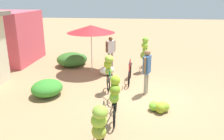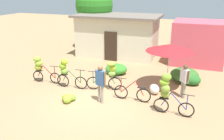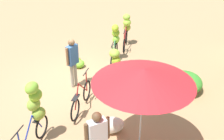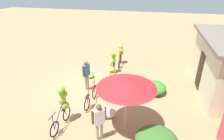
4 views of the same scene
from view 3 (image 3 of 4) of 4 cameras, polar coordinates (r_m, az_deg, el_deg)
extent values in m
plane|color=#A77E57|center=(9.76, -6.48, -2.56)|extent=(60.00, 60.00, 0.00)
ellipsoid|color=#37892C|center=(9.46, 14.84, -2.46)|extent=(1.29, 1.14, 0.58)
cylinder|color=beige|center=(6.46, 6.06, -8.89)|extent=(0.04, 0.04, 2.19)
cone|color=red|center=(5.91, 6.55, -1.19)|extent=(2.27, 2.27, 0.35)
torus|color=black|center=(11.82, 2.50, 5.02)|extent=(0.61, 0.10, 0.61)
torus|color=black|center=(12.76, 2.99, 6.81)|extent=(0.61, 0.10, 0.61)
cylinder|color=maroon|center=(12.48, 2.94, 7.88)|extent=(0.39, 0.07, 0.66)
cylinder|color=maroon|center=(12.01, 2.70, 7.04)|extent=(0.69, 0.09, 0.67)
cylinder|color=black|center=(11.58, 2.57, 7.97)|extent=(0.50, 0.07, 0.03)
cylinder|color=maroon|center=(11.70, 2.54, 6.48)|extent=(0.04, 0.04, 0.65)
cube|color=black|center=(12.55, 2.98, 8.06)|extent=(0.37, 0.17, 0.02)
ellipsoid|color=#8EA031|center=(12.53, 3.12, 8.81)|extent=(0.48, 0.43, 0.30)
ellipsoid|color=#95C439|center=(12.40, 3.13, 9.79)|extent=(0.45, 0.37, 0.31)
ellipsoid|color=#8DB63A|center=(12.39, 3.04, 10.89)|extent=(0.47, 0.41, 0.27)
torus|color=black|center=(10.43, 0.04, 1.87)|extent=(0.66, 0.09, 0.66)
torus|color=black|center=(11.31, 0.85, 4.06)|extent=(0.66, 0.09, 0.66)
cylinder|color=#19592D|center=(11.04, 0.73, 5.07)|extent=(0.38, 0.06, 0.60)
cylinder|color=#19592D|center=(10.59, 0.32, 4.04)|extent=(0.66, 0.07, 0.61)
cylinder|color=black|center=(10.15, 0.04, 5.25)|extent=(0.50, 0.06, 0.03)
cylinder|color=#19592D|center=(10.29, 0.04, 3.53)|extent=(0.04, 0.04, 0.67)
cube|color=black|center=(11.08, 0.79, 5.54)|extent=(0.37, 0.16, 0.02)
ellipsoid|color=#80C439|center=(11.02, 0.85, 6.40)|extent=(0.38, 0.32, 0.33)
ellipsoid|color=#7BA825|center=(10.97, 0.78, 7.70)|extent=(0.38, 0.31, 0.31)
ellipsoid|color=#94BC25|center=(10.79, 0.67, 8.67)|extent=(0.38, 0.32, 0.29)
torus|color=black|center=(9.88, 0.24, 0.30)|extent=(0.66, 0.23, 0.67)
torus|color=black|center=(8.95, 0.65, -2.93)|extent=(0.66, 0.23, 0.67)
cylinder|color=#19592D|center=(8.97, 0.58, -0.68)|extent=(0.40, 0.14, 0.61)
cylinder|color=#19592D|center=(9.44, 0.37, 0.89)|extent=(0.70, 0.23, 0.62)
cylinder|color=black|center=(9.61, 0.25, 3.51)|extent=(0.49, 0.16, 0.03)
cylinder|color=#19592D|center=(9.74, 0.25, 1.88)|extent=(0.04, 0.04, 0.61)
cube|color=black|center=(8.86, 0.61, -0.55)|extent=(0.38, 0.23, 0.02)
ellipsoid|color=#7DA73F|center=(8.82, 0.57, 0.45)|extent=(0.39, 0.34, 0.29)
ellipsoid|color=#92AE25|center=(8.69, 0.86, 1.90)|extent=(0.44, 0.40, 0.34)
ellipsoid|color=#87A933|center=(8.64, 0.53, 3.45)|extent=(0.50, 0.44, 0.26)
torus|color=black|center=(8.67, -5.21, -4.27)|extent=(0.65, 0.06, 0.65)
torus|color=black|center=(7.87, -7.63, -8.22)|extent=(0.65, 0.06, 0.65)
cylinder|color=maroon|center=(7.82, -7.32, -5.54)|extent=(0.40, 0.04, 0.67)
cylinder|color=maroon|center=(8.23, -6.06, -3.59)|extent=(0.70, 0.05, 0.68)
cylinder|color=black|center=(8.33, -5.41, -0.37)|extent=(0.50, 0.04, 0.03)
cylinder|color=maroon|center=(8.50, -5.31, -2.36)|extent=(0.04, 0.04, 0.67)
cube|color=black|center=(7.75, -7.53, -5.66)|extent=(0.36, 0.15, 0.02)
torus|color=black|center=(7.49, -14.33, -11.32)|extent=(0.63, 0.07, 0.62)
cylinder|color=navy|center=(7.19, -15.26, -10.23)|extent=(0.37, 0.05, 0.64)
cylinder|color=navy|center=(6.88, -17.20, -12.60)|extent=(0.66, 0.06, 0.64)
cylinder|color=black|center=(6.48, -19.03, -12.09)|extent=(0.50, 0.05, 0.03)
cube|color=black|center=(7.22, -15.01, -9.68)|extent=(0.36, 0.15, 0.02)
ellipsoid|color=olive|center=(7.08, -14.95, -8.71)|extent=(0.45, 0.40, 0.33)
ellipsoid|color=#84AC39|center=(6.96, -15.91, -6.86)|extent=(0.43, 0.38, 0.34)
ellipsoid|color=#89BB2F|center=(6.85, -15.57, -5.01)|extent=(0.42, 0.35, 0.28)
ellipsoid|color=#82BC36|center=(6.70, -16.28, -3.60)|extent=(0.39, 0.32, 0.30)
ellipsoid|color=#92A634|center=(10.76, -7.20, 1.43)|extent=(0.34, 0.39, 0.31)
ellipsoid|color=#8FA925|center=(10.88, -7.29, 1.86)|extent=(0.40, 0.35, 0.34)
ellipsoid|color=#73C22F|center=(10.70, -6.73, 1.27)|extent=(0.51, 0.47, 0.30)
ellipsoid|color=#93C231|center=(10.82, -7.98, 1.62)|extent=(0.50, 0.54, 0.33)
ellipsoid|color=silver|center=(7.46, -0.15, -11.34)|extent=(0.68, 0.82, 0.44)
cube|color=silver|center=(5.95, -3.07, -12.77)|extent=(0.41, 0.44, 0.61)
cylinder|color=brown|center=(5.86, -5.37, -13.23)|extent=(0.08, 0.08, 0.55)
cylinder|color=brown|center=(6.01, -0.85, -11.86)|extent=(0.08, 0.08, 0.55)
sphere|color=brown|center=(5.69, -3.17, -9.67)|extent=(0.21, 0.21, 0.21)
cylinder|color=gray|center=(9.34, -8.26, -1.23)|extent=(0.11, 0.11, 0.84)
cylinder|color=gray|center=(9.46, -7.57, -0.78)|extent=(0.11, 0.11, 0.84)
cube|color=#33598C|center=(9.06, -8.22, 3.12)|extent=(0.44, 0.32, 0.66)
cylinder|color=brown|center=(8.88, -9.26, 2.72)|extent=(0.08, 0.08, 0.60)
cylinder|color=brown|center=(9.22, -7.25, 3.88)|extent=(0.08, 0.08, 0.60)
sphere|color=brown|center=(8.88, -8.42, 5.71)|extent=(0.23, 0.23, 0.23)
camera|label=1|loc=(16.27, 3.29, 23.46)|focal=37.59mm
camera|label=2|loc=(12.13, -60.57, 13.71)|focal=37.09mm
camera|label=4|loc=(0.98, 165.02, 1.16)|focal=29.89mm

